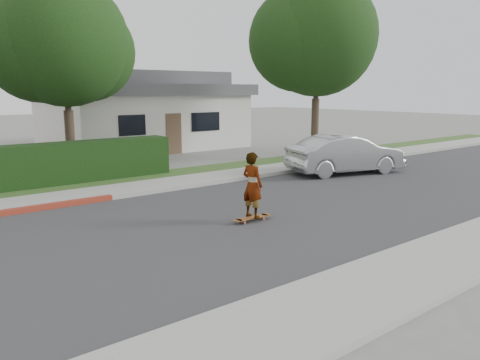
# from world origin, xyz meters

# --- Properties ---
(ground) EXTENTS (120.00, 120.00, 0.00)m
(ground) POSITION_xyz_m (0.00, 0.00, 0.00)
(ground) COLOR slate
(ground) RESTS_ON ground
(road) EXTENTS (60.00, 8.00, 0.01)m
(road) POSITION_xyz_m (0.00, 0.00, 0.01)
(road) COLOR #2D2D30
(road) RESTS_ON ground
(curb_near) EXTENTS (60.00, 0.20, 0.15)m
(curb_near) POSITION_xyz_m (0.00, -4.10, 0.07)
(curb_near) COLOR #9E9E99
(curb_near) RESTS_ON ground
(sidewalk_near) EXTENTS (60.00, 1.60, 0.12)m
(sidewalk_near) POSITION_xyz_m (0.00, -5.00, 0.06)
(sidewalk_near) COLOR gray
(sidewalk_near) RESTS_ON ground
(curb_far) EXTENTS (60.00, 0.20, 0.15)m
(curb_far) POSITION_xyz_m (0.00, 4.10, 0.07)
(curb_far) COLOR #9E9E99
(curb_far) RESTS_ON ground
(sidewalk_far) EXTENTS (60.00, 1.60, 0.12)m
(sidewalk_far) POSITION_xyz_m (0.00, 5.00, 0.06)
(sidewalk_far) COLOR gray
(sidewalk_far) RESTS_ON ground
(planting_strip) EXTENTS (60.00, 1.60, 0.10)m
(planting_strip) POSITION_xyz_m (0.00, 6.60, 0.05)
(planting_strip) COLOR #2D4C1E
(planting_strip) RESTS_ON ground
(tree_center) EXTENTS (5.66, 4.84, 7.44)m
(tree_center) POSITION_xyz_m (1.49, 9.19, 4.90)
(tree_center) COLOR #33261C
(tree_center) RESTS_ON ground
(tree_right) EXTENTS (6.32, 5.60, 8.56)m
(tree_right) POSITION_xyz_m (12.49, 6.69, 5.63)
(tree_right) COLOR #33261C
(tree_right) RESTS_ON ground
(house) EXTENTS (10.60, 8.60, 4.30)m
(house) POSITION_xyz_m (8.00, 16.00, 2.10)
(house) COLOR beige
(house) RESTS_ON ground
(skateboard) EXTENTS (1.15, 0.25, 0.11)m
(skateboard) POSITION_xyz_m (2.84, -0.40, 0.10)
(skateboard) COLOR #AE4A2F
(skateboard) RESTS_ON ground
(skateboarder) EXTENTS (0.48, 0.66, 1.66)m
(skateboarder) POSITION_xyz_m (2.84, -0.40, 0.95)
(skateboarder) COLOR white
(skateboarder) RESTS_ON skateboard
(car_silver) EXTENTS (4.97, 2.87, 1.55)m
(car_silver) POSITION_xyz_m (10.20, 2.68, 0.77)
(car_silver) COLOR #A5A8AB
(car_silver) RESTS_ON ground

